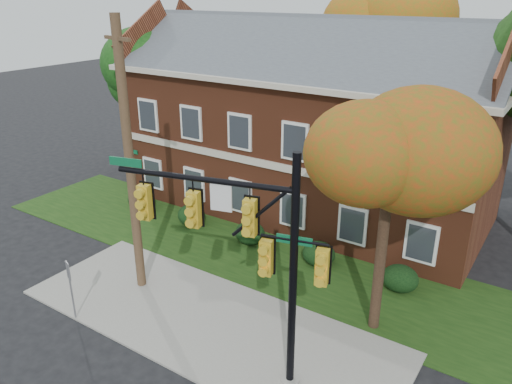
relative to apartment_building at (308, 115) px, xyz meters
The scene contains 15 objects.
ground 13.11m from the apartment_building, 80.50° to the right, with size 120.00×120.00×0.00m, color black.
sidewalk 12.18m from the apartment_building, 79.65° to the right, with size 14.00×5.00×0.08m, color gray.
grass_strip 8.01m from the apartment_building, 71.43° to the right, with size 30.00×6.00×0.04m, color #193811.
apartment_building is the anchor object (origin of this frame).
hedge_far_left 9.82m from the apartment_building, 143.11° to the right, with size 1.40×1.26×1.05m, color black.
hedge_left 7.73m from the apartment_building, 123.67° to the right, with size 1.40×1.26×1.05m, color black.
hedge_center 6.89m from the apartment_building, 90.00° to the right, with size 1.40×1.26×1.05m, color black.
hedge_right 7.73m from the apartment_building, 56.33° to the right, with size 1.40×1.26×1.05m, color black.
hedge_far_right 9.82m from the apartment_building, 36.89° to the right, with size 1.40×1.26×1.05m, color black.
tree_near_right 10.97m from the apartment_building, 48.23° to the right, with size 4.50×4.25×8.58m.
tree_left_rear 9.94m from the apartment_building, behind, with size 5.40×5.10×8.88m.
tree_far_rear 8.84m from the apartment_building, 80.29° to the left, with size 6.84×6.46×11.52m.
traffic_signal 13.07m from the apartment_building, 69.09° to the right, with size 6.27×1.77×7.18m.
utility_pole 10.66m from the apartment_building, 98.54° to the right, with size 1.56×0.49×10.17m.
sign_post 13.95m from the apartment_building, 98.38° to the right, with size 0.32×0.16×2.30m.
Camera 1 is at (9.47, -10.16, 10.87)m, focal length 35.00 mm.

